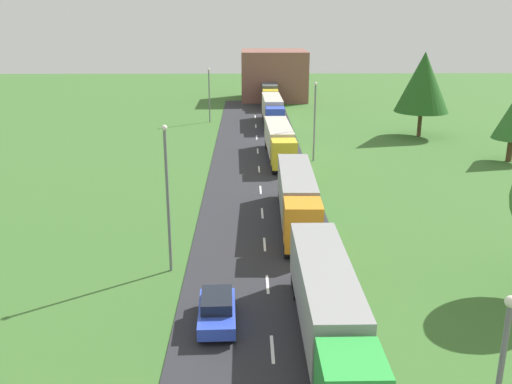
{
  "coord_description": "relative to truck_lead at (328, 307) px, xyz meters",
  "views": [
    {
      "loc": [
        -1.13,
        -7.47,
        15.5
      ],
      "look_at": [
        -0.55,
        32.21,
        2.88
      ],
      "focal_mm": 40.42,
      "sensor_mm": 36.0,
      "label": 1
    }
  ],
  "objects": [
    {
      "name": "lamppost_fourth",
      "position": [
        -9.2,
        58.09,
        2.13
      ],
      "size": [
        0.36,
        0.36,
        7.67
      ],
      "color": "slate",
      "rests_on": "ground"
    },
    {
      "name": "lamppost_second",
      "position": [
        -8.56,
        8.67,
        2.9
      ],
      "size": [
        0.36,
        0.36,
        9.17
      ],
      "color": "slate",
      "rests_on": "ground"
    },
    {
      "name": "truck_fourth",
      "position": [
        -0.27,
        55.81,
        0.01
      ],
      "size": [
        2.69,
        12.66,
        3.73
      ],
      "color": "blue",
      "rests_on": "road"
    },
    {
      "name": "truck_fifth",
      "position": [
        -0.07,
        73.67,
        -0.02
      ],
      "size": [
        2.58,
        14.07,
        3.65
      ],
      "color": "yellow",
      "rests_on": "road"
    },
    {
      "name": "tree_maple",
      "position": [
        18.11,
        47.95,
        4.69
      ],
      "size": [
        6.74,
        6.74,
        10.58
      ],
      "color": "#513823",
      "rests_on": "ground"
    },
    {
      "name": "truck_third",
      "position": [
        -0.36,
        36.5,
        -0.1
      ],
      "size": [
        2.82,
        13.39,
        3.48
      ],
      "color": "yellow",
      "rests_on": "road"
    },
    {
      "name": "car_second",
      "position": [
        -5.37,
        2.13,
        -1.3
      ],
      "size": [
        2.01,
        4.3,
        1.56
      ],
      "color": "blue",
      "rests_on": "road"
    },
    {
      "name": "road",
      "position": [
        -2.63,
        7.91,
        -2.14
      ],
      "size": [
        10.0,
        140.0,
        0.06
      ],
      "primitive_type": "cube",
      "color": "#2B2B30",
      "rests_on": "ground"
    },
    {
      "name": "lane_marking_centre",
      "position": [
        -2.63,
        3.16,
        -2.11
      ],
      "size": [
        0.16,
        119.43,
        0.01
      ],
      "color": "white",
      "rests_on": "road"
    },
    {
      "name": "distant_building",
      "position": [
        0.96,
        79.88,
        2.12
      ],
      "size": [
        11.44,
        10.9,
        8.59
      ],
      "primitive_type": "cube",
      "color": "brown",
      "rests_on": "ground"
    },
    {
      "name": "lamppost_third",
      "position": [
        3.27,
        35.71,
        2.49
      ],
      "size": [
        0.36,
        0.36,
        8.37
      ],
      "color": "slate",
      "rests_on": "ground"
    },
    {
      "name": "truck_second",
      "position": [
        -0.07,
        16.76,
        0.01
      ],
      "size": [
        2.77,
        14.0,
        3.66
      ],
      "color": "orange",
      "rests_on": "road"
    },
    {
      "name": "truck_lead",
      "position": [
        0.0,
        0.0,
        0.0
      ],
      "size": [
        2.57,
        14.4,
        3.68
      ],
      "color": "green",
      "rests_on": "road"
    }
  ]
}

